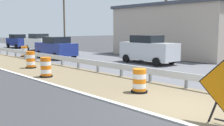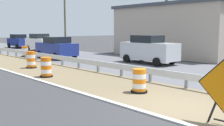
{
  "view_description": "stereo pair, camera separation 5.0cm",
  "coord_description": "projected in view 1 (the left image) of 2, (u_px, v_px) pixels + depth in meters",
  "views": [
    {
      "loc": [
        -7.55,
        -4.8,
        2.63
      ],
      "look_at": [
        0.9,
        4.32,
        1.03
      ],
      "focal_mm": 42.2,
      "sensor_mm": 36.0,
      "label": 1
    },
    {
      "loc": [
        -7.51,
        -4.83,
        2.63
      ],
      "look_at": [
        0.9,
        4.32,
        1.03
      ],
      "focal_mm": 42.2,
      "sensor_mm": 36.0,
      "label": 2
    }
  ],
  "objects": [
    {
      "name": "ground_plane",
      "position": [
        179.0,
        107.0,
        8.91
      ],
      "size": [
        160.0,
        160.0,
        0.0
      ],
      "primitive_type": "plane",
      "color": "#333335"
    },
    {
      "name": "median_dirt_strip",
      "position": [
        193.0,
        103.0,
        9.5
      ],
      "size": [
        4.13,
        120.0,
        0.01
      ],
      "primitive_type": "cube",
      "color": "#706047",
      "rests_on": "ground"
    },
    {
      "name": "curb_near_edge",
      "position": [
        155.0,
        116.0,
        8.04
      ],
      "size": [
        0.2,
        120.0,
        0.11
      ],
      "primitive_type": "cube",
      "color": "#ADADA8",
      "rests_on": "ground"
    },
    {
      "name": "guardrail_median",
      "position": [
        149.0,
        72.0,
        13.2
      ],
      "size": [
        0.18,
        55.75,
        0.71
      ],
      "color": "silver",
      "rests_on": "ground"
    },
    {
      "name": "traffic_barrel_nearest",
      "position": [
        139.0,
        82.0,
        10.98
      ],
      "size": [
        0.7,
        0.7,
        1.0
      ],
      "color": "orange",
      "rests_on": "ground"
    },
    {
      "name": "traffic_barrel_close",
      "position": [
        46.0,
        68.0,
        14.53
      ],
      "size": [
        0.72,
        0.72,
        1.1
      ],
      "color": "orange",
      "rests_on": "ground"
    },
    {
      "name": "traffic_barrel_mid",
      "position": [
        31.0,
        60.0,
        17.9
      ],
      "size": [
        0.71,
        0.71,
        1.15
      ],
      "color": "orange",
      "rests_on": "ground"
    },
    {
      "name": "traffic_barrel_far",
      "position": [
        24.0,
        52.0,
        25.09
      ],
      "size": [
        0.74,
        0.74,
        1.04
      ],
      "color": "orange",
      "rests_on": "ground"
    },
    {
      "name": "car_trailing_near_lane",
      "position": [
        148.0,
        49.0,
        20.36
      ],
      "size": [
        2.11,
        4.66,
        2.17
      ],
      "rotation": [
        0.0,
        0.0,
        -1.59
      ],
      "color": "silver",
      "rests_on": "ground"
    },
    {
      "name": "car_lead_far_lane",
      "position": [
        56.0,
        47.0,
        24.01
      ],
      "size": [
        2.19,
        4.55,
        1.96
      ],
      "rotation": [
        0.0,
        0.0,
        1.56
      ],
      "color": "navy",
      "rests_on": "ground"
    },
    {
      "name": "car_mid_far_lane",
      "position": [
        39.0,
        42.0,
        32.38
      ],
      "size": [
        2.24,
        4.2,
        2.09
      ],
      "rotation": [
        0.0,
        0.0,
        -1.54
      ],
      "color": "silver",
      "rests_on": "ground"
    },
    {
      "name": "car_distant_a",
      "position": [
        18.0,
        41.0,
        37.25
      ],
      "size": [
        2.04,
        4.44,
        1.93
      ],
      "rotation": [
        0.0,
        0.0,
        -1.59
      ],
      "color": "navy",
      "rests_on": "ground"
    },
    {
      "name": "roadside_shop_near",
      "position": [
        184.0,
        30.0,
        26.89
      ],
      "size": [
        9.27,
        12.03,
        5.04
      ],
      "color": "#AD9E8E",
      "rests_on": "ground"
    },
    {
      "name": "utility_pole_near",
      "position": [
        166.0,
        5.0,
        23.69
      ],
      "size": [
        0.24,
        1.8,
        9.3
      ],
      "color": "brown",
      "rests_on": "ground"
    },
    {
      "name": "utility_pole_mid",
      "position": [
        64.0,
        20.0,
        36.99
      ],
      "size": [
        0.24,
        1.8,
        7.45
      ],
      "color": "brown",
      "rests_on": "ground"
    }
  ]
}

